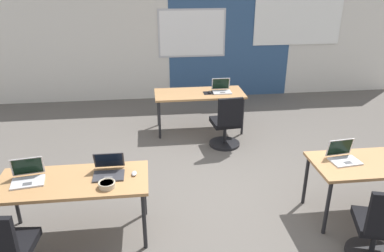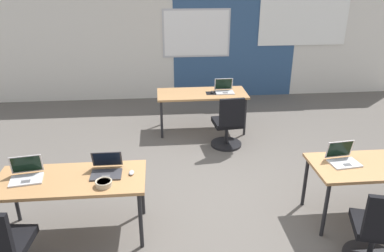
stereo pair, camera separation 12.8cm
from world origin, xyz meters
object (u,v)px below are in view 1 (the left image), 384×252
at_px(chair_near_right_inner, 379,231).
at_px(laptop_near_left_inner, 109,170).
at_px(desk_near_left, 73,185).
at_px(desk_near_right, 380,166).
at_px(mouse_near_left_inner, 134,173).
at_px(mouse_far_right, 210,92).
at_px(laptop_far_right, 222,89).
at_px(chair_far_right, 226,126).
at_px(desk_far_center, 199,96).
at_px(laptop_near_right_inner, 343,156).
at_px(laptop_near_left_end, 28,176).
at_px(snack_bowl, 107,184).

bearing_deg(chair_near_right_inner, laptop_near_left_inner, -0.52).
relative_size(desk_near_left, desk_near_right, 1.00).
xyz_separation_m(desk_near_right, mouse_near_left_inner, (-2.85, 0.03, 0.08)).
bearing_deg(mouse_far_right, laptop_far_right, 11.88).
bearing_deg(chair_near_right_inner, mouse_near_left_inner, -1.34).
distance_m(desk_near_left, chair_near_right_inner, 3.18).
height_order(desk_near_left, chair_far_right, chair_far_right).
xyz_separation_m(desk_near_right, desk_far_center, (-1.75, 2.80, 0.00)).
bearing_deg(mouse_near_left_inner, chair_far_right, 54.06).
bearing_deg(laptop_near_right_inner, mouse_near_left_inner, 174.32).
distance_m(desk_near_left, chair_far_right, 2.93).
distance_m(chair_near_right_inner, laptop_near_left_end, 3.65).
bearing_deg(desk_near_right, desk_near_left, 180.00).
bearing_deg(chair_far_right, chair_near_right_inner, 103.61).
bearing_deg(chair_near_right_inner, mouse_far_right, -54.88).
xyz_separation_m(mouse_far_right, chair_far_right, (0.17, -0.73, -0.36)).
relative_size(desk_near_left, mouse_far_right, 15.84).
height_order(desk_far_center, chair_near_right_inner, chair_near_right_inner).
bearing_deg(desk_far_center, laptop_near_left_end, -128.76).
distance_m(mouse_near_left_inner, mouse_far_right, 3.01).
bearing_deg(laptop_near_right_inner, laptop_far_right, 101.80).
xyz_separation_m(desk_near_left, chair_near_right_inner, (3.07, -0.78, -0.28)).
height_order(chair_near_right_inner, chair_far_right, same).
height_order(chair_near_right_inner, snack_bowl, chair_near_right_inner).
bearing_deg(mouse_near_left_inner, mouse_far_right, 64.84).
bearing_deg(laptop_far_right, mouse_near_left_inner, -118.79).
distance_m(desk_far_center, chair_far_right, 0.89).
distance_m(desk_near_right, chair_near_right_inner, 0.93).
bearing_deg(desk_near_left, laptop_near_left_end, 174.33).
bearing_deg(laptop_near_right_inner, laptop_near_left_end, 173.75).
bearing_deg(snack_bowl, laptop_near_right_inner, 5.64).
bearing_deg(desk_near_right, laptop_far_right, 115.63).
distance_m(chair_far_right, snack_bowl, 2.83).
relative_size(desk_near_left, snack_bowl, 9.01).
bearing_deg(desk_far_center, chair_near_right_inner, -69.67).
bearing_deg(chair_far_right, laptop_near_right_inner, 111.00).
xyz_separation_m(desk_near_right, chair_near_right_inner, (-0.43, -0.78, -0.28)).
bearing_deg(laptop_near_right_inner, chair_near_right_inner, -96.67).
bearing_deg(chair_near_right_inner, desk_far_center, -52.54).
bearing_deg(laptop_near_left_inner, laptop_near_left_end, -177.76).
height_order(desk_near_right, laptop_near_left_end, laptop_near_left_end).
distance_m(laptop_near_right_inner, laptop_far_right, 2.87).
xyz_separation_m(laptop_far_right, mouse_far_right, (-0.23, -0.05, -0.03)).
height_order(laptop_near_right_inner, mouse_far_right, laptop_near_right_inner).
relative_size(desk_near_right, snack_bowl, 9.01).
xyz_separation_m(desk_near_left, chair_far_right, (2.10, 2.03, -0.28)).
distance_m(desk_near_right, snack_bowl, 3.13).
relative_size(desk_far_center, chair_near_right_inner, 1.74).
xyz_separation_m(mouse_far_right, snack_bowl, (-1.55, -2.94, 0.01)).
height_order(mouse_near_left_inner, laptop_near_left_end, laptop_near_left_end).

